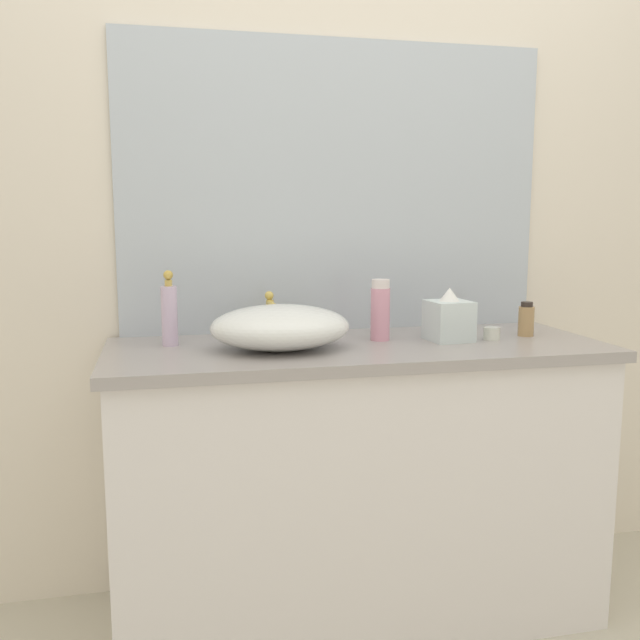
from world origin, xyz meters
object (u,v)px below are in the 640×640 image
(perfume_bottle, at_px, (526,320))
(candle_jar, at_px, (492,333))
(sink_basin, at_px, (280,327))
(tissue_box, at_px, (449,318))
(lotion_bottle, at_px, (380,310))
(soap_dispenser, at_px, (169,313))

(perfume_bottle, bearing_deg, candle_jar, -164.08)
(sink_basin, relative_size, perfume_bottle, 3.68)
(perfume_bottle, bearing_deg, tissue_box, -175.32)
(sink_basin, relative_size, lotion_bottle, 2.13)
(soap_dispenser, height_order, tissue_box, soap_dispenser)
(sink_basin, xyz_separation_m, perfume_bottle, (0.80, 0.05, -0.01))
(candle_jar, bearing_deg, soap_dispenser, 172.93)
(soap_dispenser, height_order, candle_jar, soap_dispenser)
(lotion_bottle, relative_size, perfume_bottle, 1.73)
(candle_jar, bearing_deg, sink_basin, -179.25)
(soap_dispenser, distance_m, candle_jar, 0.98)
(perfume_bottle, relative_size, tissue_box, 0.67)
(perfume_bottle, bearing_deg, sink_basin, -176.58)
(soap_dispenser, bearing_deg, perfume_bottle, -4.19)
(lotion_bottle, bearing_deg, tissue_box, -14.71)
(perfume_bottle, bearing_deg, lotion_bottle, 176.29)
(lotion_bottle, height_order, tissue_box, lotion_bottle)
(lotion_bottle, xyz_separation_m, perfume_bottle, (0.48, -0.03, -0.04))
(lotion_bottle, relative_size, candle_jar, 3.73)
(soap_dispenser, bearing_deg, lotion_bottle, -4.55)
(tissue_box, bearing_deg, sink_basin, -177.24)
(soap_dispenser, relative_size, candle_jar, 4.43)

